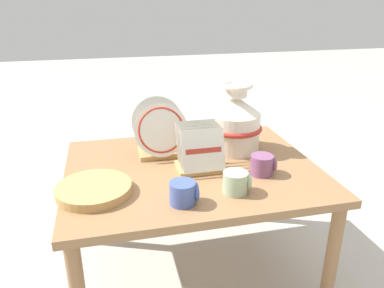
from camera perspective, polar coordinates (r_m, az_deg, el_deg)
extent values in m
plane|color=#B2ADA3|center=(2.01, 0.00, -19.01)|extent=(14.00, 14.00, 0.00)
cube|color=olive|center=(1.69, 0.00, -4.01)|extent=(1.11, 0.87, 0.03)
cylinder|color=olive|center=(1.73, 20.44, -16.51)|extent=(0.06, 0.06, 0.56)
cylinder|color=olive|center=(2.14, -15.89, -7.99)|extent=(0.06, 0.06, 0.56)
cylinder|color=olive|center=(2.30, 10.15, -5.26)|extent=(0.06, 0.06, 0.56)
cylinder|color=silver|center=(1.84, 6.53, 1.86)|extent=(0.24, 0.24, 0.19)
cone|color=silver|center=(1.80, 6.72, 5.92)|extent=(0.24, 0.24, 0.08)
cylinder|color=silver|center=(1.78, 6.81, 8.02)|extent=(0.10, 0.10, 0.05)
torus|color=silver|center=(1.78, 6.85, 8.83)|extent=(0.15, 0.15, 0.02)
torus|color=#B72D23|center=(1.83, 6.56, 2.52)|extent=(0.26, 0.26, 0.02)
cube|color=tan|center=(1.81, -4.88, -1.25)|extent=(0.20, 0.14, 0.02)
cylinder|color=tan|center=(1.84, -7.38, 0.61)|extent=(0.01, 0.01, 0.07)
cylinder|color=tan|center=(1.85, -3.03, 0.98)|extent=(0.01, 0.01, 0.07)
cylinder|color=silver|center=(1.71, -4.71, 2.12)|extent=(0.25, 0.08, 0.24)
torus|color=#B23323|center=(1.70, -4.70, 2.12)|extent=(0.21, 0.07, 0.21)
cylinder|color=silver|center=(1.73, -4.87, 2.45)|extent=(0.25, 0.08, 0.24)
cylinder|color=silver|center=(1.76, -5.02, 2.77)|extent=(0.25, 0.08, 0.24)
cylinder|color=silver|center=(1.79, -5.16, 3.08)|extent=(0.25, 0.08, 0.24)
cylinder|color=silver|center=(1.82, -5.31, 3.38)|extent=(0.25, 0.08, 0.24)
cube|color=tan|center=(1.66, 1.18, -3.49)|extent=(0.20, 0.14, 0.02)
cylinder|color=tan|center=(1.67, -1.64, -1.43)|extent=(0.01, 0.01, 0.07)
cylinder|color=tan|center=(1.70, 3.03, -0.99)|extent=(0.01, 0.01, 0.07)
cube|color=silver|center=(1.56, 1.76, -1.02)|extent=(0.18, 0.06, 0.18)
cube|color=silver|center=(1.59, 1.48, -0.61)|extent=(0.18, 0.06, 0.18)
cube|color=silver|center=(1.61, 1.21, -0.20)|extent=(0.18, 0.06, 0.18)
cube|color=silver|center=(1.64, 0.95, 0.19)|extent=(0.18, 0.06, 0.18)
cube|color=silver|center=(1.67, 0.69, 0.56)|extent=(0.18, 0.06, 0.18)
cube|color=#B23323|center=(1.56, 1.78, -1.03)|extent=(0.15, 0.01, 0.02)
cylinder|color=tan|center=(1.51, -14.67, -7.16)|extent=(0.29, 0.29, 0.01)
cylinder|color=tan|center=(1.51, -14.70, -6.86)|extent=(0.29, 0.29, 0.01)
cylinder|color=tan|center=(1.50, -14.74, -6.56)|extent=(0.29, 0.29, 0.01)
cylinder|color=tan|center=(1.50, -14.77, -6.26)|extent=(0.29, 0.29, 0.01)
cylinder|color=#9EB28E|center=(1.46, 6.60, -5.85)|extent=(0.10, 0.10, 0.09)
torus|color=#9EB28E|center=(1.48, 8.40, -5.56)|extent=(0.02, 0.07, 0.07)
cylinder|color=#7A4770|center=(1.63, 10.56, -3.14)|extent=(0.10, 0.10, 0.09)
torus|color=#7A4770|center=(1.64, 12.13, -2.90)|extent=(0.02, 0.07, 0.07)
cylinder|color=#42569E|center=(1.38, -1.45, -7.47)|extent=(0.10, 0.10, 0.09)
torus|color=#42569E|center=(1.39, 0.53, -7.19)|extent=(0.02, 0.07, 0.07)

